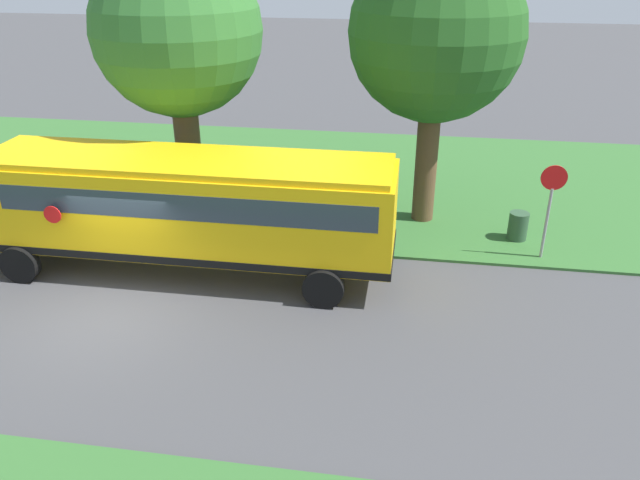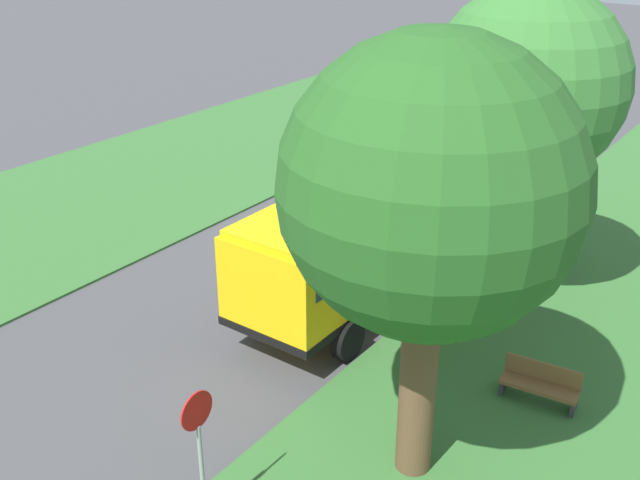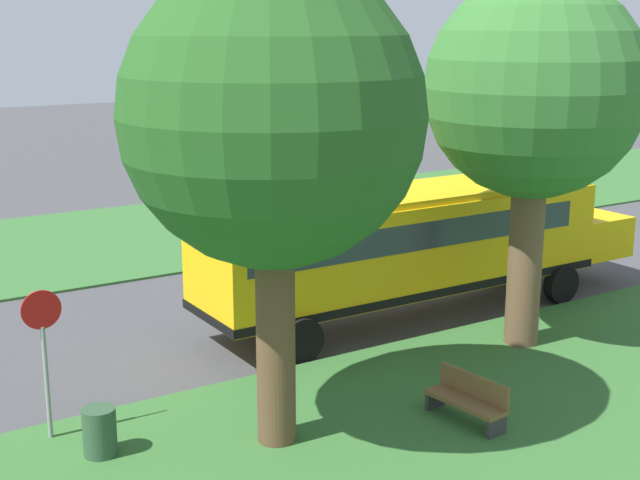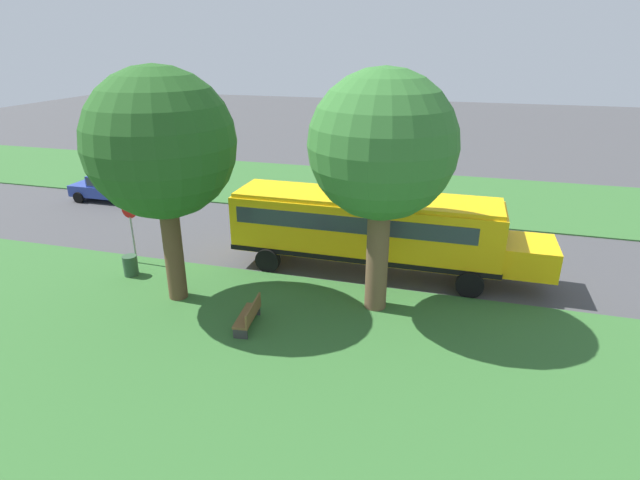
# 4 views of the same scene
# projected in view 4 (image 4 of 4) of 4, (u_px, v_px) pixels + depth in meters

# --- Properties ---
(ground_plane) EXTENTS (120.00, 120.00, 0.00)m
(ground_plane) POSITION_uv_depth(u_px,v_px,m) (402.00, 250.00, 22.44)
(ground_plane) COLOR #424244
(grass_verge) EXTENTS (12.00, 80.00, 0.08)m
(grass_verge) POSITION_uv_depth(u_px,v_px,m) (356.00, 388.00, 13.50)
(grass_verge) COLOR #33662D
(grass_verge) RESTS_ON ground
(grass_far_side) EXTENTS (10.00, 80.00, 0.07)m
(grass_far_side) POSITION_uv_depth(u_px,v_px,m) (420.00, 194.00, 30.46)
(grass_far_side) COLOR #33662D
(grass_far_side) RESTS_ON ground
(school_bus) EXTENTS (2.85, 12.42, 3.16)m
(school_bus) POSITION_uv_depth(u_px,v_px,m) (372.00, 226.00, 19.74)
(school_bus) COLOR yellow
(school_bus) RESTS_ON ground
(car_blue_nearest) EXTENTS (2.02, 4.40, 1.56)m
(car_blue_nearest) POSITION_uv_depth(u_px,v_px,m) (110.00, 186.00, 28.99)
(car_blue_nearest) COLOR #283D93
(car_blue_nearest) RESTS_ON ground
(oak_tree_beside_bus) EXTENTS (4.69, 4.69, 8.10)m
(oak_tree_beside_bus) POSITION_uv_depth(u_px,v_px,m) (387.00, 149.00, 15.44)
(oak_tree_beside_bus) COLOR brown
(oak_tree_beside_bus) RESTS_ON ground
(oak_tree_roadside_mid) EXTENTS (4.93, 4.93, 8.13)m
(oak_tree_roadside_mid) POSITION_uv_depth(u_px,v_px,m) (162.00, 143.00, 16.03)
(oak_tree_roadside_mid) COLOR brown
(oak_tree_roadside_mid) RESTS_ON ground
(stop_sign) EXTENTS (0.08, 0.68, 2.74)m
(stop_sign) POSITION_uv_depth(u_px,v_px,m) (131.00, 226.00, 20.35)
(stop_sign) COLOR gray
(stop_sign) RESTS_ON ground
(park_bench) EXTENTS (1.65, 0.68, 0.92)m
(park_bench) POSITION_uv_depth(u_px,v_px,m) (249.00, 316.00, 16.17)
(park_bench) COLOR brown
(park_bench) RESTS_ON ground
(trash_bin) EXTENTS (0.56, 0.56, 0.90)m
(trash_bin) POSITION_uv_depth(u_px,v_px,m) (131.00, 266.00, 19.73)
(trash_bin) COLOR #2D4C33
(trash_bin) RESTS_ON ground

